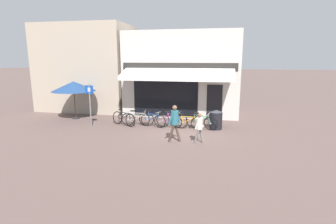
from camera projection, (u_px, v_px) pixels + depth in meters
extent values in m
plane|color=brown|center=(183.00, 132.00, 13.03)|extent=(160.00, 160.00, 0.00)
cube|color=beige|center=(182.00, 74.00, 17.02)|extent=(7.22, 3.00, 5.27)
cube|color=black|center=(165.00, 98.00, 15.99)|extent=(3.97, 0.04, 2.20)
cube|color=black|center=(214.00, 103.00, 15.47)|extent=(0.90, 0.04, 2.10)
cube|color=#282623|center=(178.00, 67.00, 15.46)|extent=(6.86, 0.06, 0.44)
cube|color=white|center=(176.00, 73.00, 14.85)|extent=(6.50, 1.46, 0.50)
cube|color=white|center=(174.00, 80.00, 14.23)|extent=(6.50, 0.03, 0.20)
cube|color=tan|center=(87.00, 68.00, 18.76)|extent=(6.24, 4.00, 5.89)
cylinder|color=#47494F|center=(162.00, 116.00, 14.10)|extent=(5.03, 0.04, 0.04)
cylinder|color=#47494F|center=(119.00, 119.00, 14.62)|extent=(0.04, 0.04, 0.55)
cylinder|color=#47494F|center=(208.00, 123.00, 13.68)|extent=(0.04, 0.04, 0.55)
torus|color=black|center=(130.00, 120.00, 14.04)|extent=(0.69, 0.40, 0.72)
cylinder|color=#9E9EA3|center=(130.00, 120.00, 14.04)|extent=(0.09, 0.09, 0.07)
torus|color=black|center=(117.00, 118.00, 14.65)|extent=(0.69, 0.40, 0.72)
cylinder|color=#9E9EA3|center=(117.00, 118.00, 14.65)|extent=(0.09, 0.09, 0.07)
cylinder|color=black|center=(125.00, 116.00, 14.25)|extent=(0.54, 0.26, 0.38)
cylinder|color=black|center=(125.00, 113.00, 14.25)|extent=(0.58, 0.31, 0.05)
cylinder|color=black|center=(121.00, 115.00, 14.44)|extent=(0.10, 0.11, 0.38)
cylinder|color=black|center=(120.00, 118.00, 14.55)|extent=(0.34, 0.19, 0.05)
cylinder|color=black|center=(119.00, 115.00, 14.54)|extent=(0.30, 0.14, 0.37)
cylinder|color=black|center=(130.00, 117.00, 14.05)|extent=(0.14, 0.12, 0.35)
cylinder|color=#9E9EA3|center=(121.00, 111.00, 14.44)|extent=(0.06, 0.05, 0.11)
cube|color=black|center=(121.00, 110.00, 14.43)|extent=(0.26, 0.20, 0.06)
cylinder|color=#9E9EA3|center=(129.00, 112.00, 14.05)|extent=(0.04, 0.04, 0.14)
cylinder|color=#9E9EA3|center=(129.00, 111.00, 14.04)|extent=(0.25, 0.48, 0.06)
torus|color=black|center=(147.00, 119.00, 14.20)|extent=(0.72, 0.18, 0.72)
cylinder|color=#9E9EA3|center=(147.00, 119.00, 14.20)|extent=(0.08, 0.07, 0.07)
torus|color=black|center=(128.00, 119.00, 14.24)|extent=(0.72, 0.18, 0.72)
cylinder|color=#9E9EA3|center=(128.00, 119.00, 14.24)|extent=(0.08, 0.07, 0.07)
cylinder|color=#BCB7B2|center=(140.00, 117.00, 14.18)|extent=(0.59, 0.12, 0.38)
cylinder|color=#BCB7B2|center=(139.00, 113.00, 14.14)|extent=(0.65, 0.14, 0.05)
cylinder|color=#BCB7B2|center=(134.00, 116.00, 14.19)|extent=(0.12, 0.06, 0.38)
cylinder|color=#BCB7B2|center=(131.00, 119.00, 14.23)|extent=(0.37, 0.09, 0.05)
cylinder|color=#BCB7B2|center=(131.00, 116.00, 14.19)|extent=(0.32, 0.07, 0.38)
cylinder|color=#BCB7B2|center=(146.00, 116.00, 14.16)|extent=(0.15, 0.07, 0.35)
cylinder|color=#9E9EA3|center=(133.00, 112.00, 14.14)|extent=(0.06, 0.04, 0.11)
cube|color=black|center=(132.00, 111.00, 14.12)|extent=(0.25, 0.14, 0.05)
cylinder|color=#9E9EA3|center=(145.00, 112.00, 14.11)|extent=(0.03, 0.03, 0.14)
cylinder|color=#9E9EA3|center=(145.00, 111.00, 14.10)|extent=(0.11, 0.52, 0.04)
torus|color=black|center=(160.00, 121.00, 13.81)|extent=(0.69, 0.30, 0.71)
cylinder|color=#9E9EA3|center=(160.00, 121.00, 13.81)|extent=(0.09, 0.08, 0.07)
torus|color=black|center=(144.00, 119.00, 14.31)|extent=(0.69, 0.30, 0.71)
cylinder|color=#9E9EA3|center=(144.00, 119.00, 14.31)|extent=(0.09, 0.08, 0.07)
cylinder|color=#1E4793|center=(154.00, 118.00, 13.97)|extent=(0.55, 0.20, 0.38)
cylinder|color=#1E4793|center=(153.00, 114.00, 13.96)|extent=(0.60, 0.24, 0.05)
cylinder|color=#1E4793|center=(149.00, 117.00, 14.12)|extent=(0.11, 0.08, 0.37)
cylinder|color=#1E4793|center=(147.00, 120.00, 14.22)|extent=(0.35, 0.15, 0.05)
cylinder|color=#1E4793|center=(146.00, 116.00, 14.21)|extent=(0.30, 0.12, 0.37)
cylinder|color=#1E4793|center=(159.00, 118.00, 13.81)|extent=(0.14, 0.09, 0.34)
cylinder|color=#9E9EA3|center=(148.00, 112.00, 14.11)|extent=(0.06, 0.04, 0.11)
cube|color=black|center=(148.00, 111.00, 14.10)|extent=(0.26, 0.17, 0.05)
cylinder|color=#9E9EA3|center=(158.00, 114.00, 13.80)|extent=(0.03, 0.04, 0.14)
cylinder|color=#9E9EA3|center=(158.00, 112.00, 13.78)|extent=(0.19, 0.50, 0.04)
torus|color=black|center=(181.00, 121.00, 13.73)|extent=(0.74, 0.21, 0.73)
cylinder|color=#9E9EA3|center=(181.00, 121.00, 13.73)|extent=(0.08, 0.08, 0.08)
torus|color=black|center=(163.00, 120.00, 14.02)|extent=(0.74, 0.21, 0.73)
cylinder|color=#9E9EA3|center=(163.00, 120.00, 14.02)|extent=(0.08, 0.08, 0.08)
cylinder|color=#892D7A|center=(174.00, 118.00, 13.83)|extent=(0.56, 0.04, 0.39)
cylinder|color=#892D7A|center=(174.00, 114.00, 13.83)|extent=(0.62, 0.10, 0.05)
cylinder|color=#892D7A|center=(169.00, 117.00, 13.92)|extent=(0.12, 0.10, 0.38)
cylinder|color=#892D7A|center=(166.00, 121.00, 13.97)|extent=(0.35, 0.07, 0.05)
cylinder|color=#892D7A|center=(165.00, 117.00, 13.96)|extent=(0.31, 0.06, 0.38)
cylinder|color=#892D7A|center=(180.00, 118.00, 13.74)|extent=(0.15, 0.10, 0.35)
cylinder|color=#9E9EA3|center=(168.00, 113.00, 13.91)|extent=(0.06, 0.05, 0.11)
cube|color=black|center=(168.00, 112.00, 13.91)|extent=(0.25, 0.13, 0.06)
cylinder|color=#9E9EA3|center=(179.00, 114.00, 13.73)|extent=(0.03, 0.05, 0.14)
cylinder|color=#9E9EA3|center=(179.00, 112.00, 13.73)|extent=(0.07, 0.52, 0.09)
torus|color=black|center=(197.00, 123.00, 13.51)|extent=(0.65, 0.15, 0.65)
cylinder|color=#9E9EA3|center=(197.00, 123.00, 13.51)|extent=(0.07, 0.07, 0.08)
torus|color=black|center=(176.00, 122.00, 13.77)|extent=(0.65, 0.15, 0.65)
cylinder|color=#9E9EA3|center=(176.00, 122.00, 13.77)|extent=(0.07, 0.07, 0.08)
cylinder|color=orange|center=(189.00, 120.00, 13.60)|extent=(0.61, 0.04, 0.35)
cylinder|color=orange|center=(188.00, 117.00, 13.59)|extent=(0.68, 0.07, 0.05)
cylinder|color=orange|center=(183.00, 120.00, 13.68)|extent=(0.13, 0.09, 0.34)
cylinder|color=orange|center=(180.00, 122.00, 13.73)|extent=(0.39, 0.06, 0.05)
cylinder|color=orange|center=(179.00, 119.00, 13.72)|extent=(0.33, 0.06, 0.34)
cylinder|color=orange|center=(196.00, 120.00, 13.51)|extent=(0.16, 0.08, 0.31)
cylinder|color=#9E9EA3|center=(182.00, 115.00, 13.67)|extent=(0.06, 0.04, 0.11)
cube|color=black|center=(181.00, 114.00, 13.67)|extent=(0.24, 0.12, 0.06)
cylinder|color=#9E9EA3|center=(195.00, 116.00, 13.51)|extent=(0.03, 0.04, 0.14)
cylinder|color=#9E9EA3|center=(195.00, 115.00, 13.50)|extent=(0.05, 0.52, 0.08)
torus|color=black|center=(211.00, 124.00, 13.28)|extent=(0.75, 0.39, 0.74)
cylinder|color=#9E9EA3|center=(211.00, 124.00, 13.28)|extent=(0.09, 0.09, 0.08)
torus|color=black|center=(192.00, 121.00, 13.78)|extent=(0.75, 0.39, 0.74)
cylinder|color=#9E9EA3|center=(192.00, 121.00, 13.78)|extent=(0.09, 0.09, 0.08)
cylinder|color=#23703D|center=(203.00, 120.00, 13.41)|extent=(0.53, 0.27, 0.39)
cylinder|color=#23703D|center=(203.00, 116.00, 13.37)|extent=(0.61, 0.23, 0.05)
cylinder|color=#23703D|center=(198.00, 119.00, 13.56)|extent=(0.13, 0.07, 0.39)
cylinder|color=#23703D|center=(196.00, 122.00, 13.69)|extent=(0.35, 0.14, 0.05)
cylinder|color=#23703D|center=(195.00, 118.00, 13.65)|extent=(0.29, 0.19, 0.38)
cylinder|color=#23703D|center=(210.00, 120.00, 13.25)|extent=(0.16, 0.05, 0.36)
cylinder|color=#9E9EA3|center=(197.00, 114.00, 13.51)|extent=(0.06, 0.03, 0.11)
cube|color=black|center=(196.00, 113.00, 13.49)|extent=(0.26, 0.18, 0.06)
cylinder|color=#9E9EA3|center=(208.00, 116.00, 13.20)|extent=(0.04, 0.05, 0.14)
cylinder|color=#9E9EA3|center=(208.00, 114.00, 13.17)|extent=(0.19, 0.50, 0.10)
cylinder|color=#47382D|center=(178.00, 133.00, 11.55)|extent=(0.34, 0.16, 0.81)
cylinder|color=#47382D|center=(171.00, 133.00, 11.46)|extent=(0.34, 0.16, 0.81)
cylinder|color=#286675|center=(175.00, 118.00, 11.36)|extent=(0.38, 0.38, 0.62)
sphere|color=brown|center=(175.00, 108.00, 11.27)|extent=(0.20, 0.20, 0.20)
cylinder|color=#286675|center=(171.00, 118.00, 11.22)|extent=(0.28, 0.12, 0.55)
cylinder|color=#286675|center=(178.00, 117.00, 11.51)|extent=(0.28, 0.12, 0.55)
cylinder|color=slate|center=(201.00, 136.00, 11.38)|extent=(0.27, 0.10, 0.65)
cylinder|color=slate|center=(197.00, 136.00, 11.26)|extent=(0.27, 0.10, 0.65)
cylinder|color=beige|center=(199.00, 123.00, 11.21)|extent=(0.29, 0.29, 0.50)
sphere|color=brown|center=(200.00, 115.00, 11.14)|extent=(0.16, 0.16, 0.16)
cylinder|color=beige|center=(197.00, 124.00, 11.06)|extent=(0.24, 0.13, 0.44)
cylinder|color=beige|center=(201.00, 123.00, 11.35)|extent=(0.24, 0.13, 0.44)
cylinder|color=black|center=(216.00, 121.00, 13.58)|extent=(0.63, 0.63, 0.89)
cone|color=#33353A|center=(216.00, 111.00, 13.48)|extent=(0.65, 0.65, 0.13)
cylinder|color=slate|center=(90.00, 106.00, 13.90)|extent=(0.07, 0.07, 2.29)
cube|color=#14429E|center=(89.00, 90.00, 13.72)|extent=(0.44, 0.02, 0.44)
cube|color=white|center=(89.00, 90.00, 13.70)|extent=(0.14, 0.01, 0.22)
cylinder|color=#4C3D2D|center=(75.00, 101.00, 15.80)|extent=(0.05, 0.05, 2.22)
cone|color=navy|center=(74.00, 86.00, 15.62)|extent=(2.59, 2.59, 0.58)
cylinder|color=#262628|center=(76.00, 118.00, 16.02)|extent=(0.44, 0.44, 0.06)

